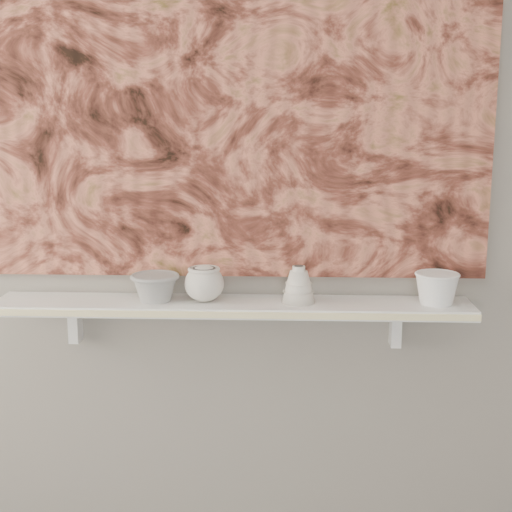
# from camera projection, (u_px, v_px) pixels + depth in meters

# --- Properties ---
(wall_back) EXTENTS (3.60, 0.00, 3.60)m
(wall_back) POSITION_uv_depth(u_px,v_px,m) (234.00, 155.00, 2.10)
(wall_back) COLOR gray
(wall_back) RESTS_ON floor
(shelf) EXTENTS (1.40, 0.18, 0.03)m
(shelf) POSITION_uv_depth(u_px,v_px,m) (232.00, 306.00, 2.09)
(shelf) COLOR white
(shelf) RESTS_ON wall_back
(shelf_stripe) EXTENTS (1.40, 0.01, 0.02)m
(shelf_stripe) POSITION_uv_depth(u_px,v_px,m) (230.00, 315.00, 2.00)
(shelf_stripe) COLOR #F4E6A3
(shelf_stripe) RESTS_ON shelf
(bracket_left) EXTENTS (0.03, 0.06, 0.12)m
(bracket_left) POSITION_uv_depth(u_px,v_px,m) (75.00, 322.00, 2.19)
(bracket_left) COLOR white
(bracket_left) RESTS_ON wall_back
(bracket_right) EXTENTS (0.03, 0.06, 0.12)m
(bracket_right) POSITION_uv_depth(u_px,v_px,m) (395.00, 326.00, 2.15)
(bracket_right) COLOR white
(bracket_right) RESTS_ON wall_back
(painting) EXTENTS (1.50, 0.02, 1.10)m
(painting) POSITION_uv_depth(u_px,v_px,m) (233.00, 89.00, 2.05)
(painting) COLOR brown
(painting) RESTS_ON wall_back
(house_motif) EXTENTS (0.09, 0.00, 0.08)m
(house_motif) POSITION_uv_depth(u_px,v_px,m) (387.00, 197.00, 2.08)
(house_motif) COLOR black
(house_motif) RESTS_ON painting
(bowl_grey) EXTENTS (0.18, 0.18, 0.08)m
(bowl_grey) POSITION_uv_depth(u_px,v_px,m) (155.00, 287.00, 2.09)
(bowl_grey) COLOR gray
(bowl_grey) RESTS_ON shelf
(cup_cream) EXTENTS (0.14, 0.14, 0.11)m
(cup_cream) POSITION_uv_depth(u_px,v_px,m) (204.00, 284.00, 2.08)
(cup_cream) COLOR beige
(cup_cream) RESTS_ON shelf
(bell_vessel) EXTENTS (0.13, 0.13, 0.11)m
(bell_vessel) POSITION_uv_depth(u_px,v_px,m) (299.00, 284.00, 2.07)
(bell_vessel) COLOR beige
(bell_vessel) RESTS_ON shelf
(bowl_white) EXTENTS (0.14, 0.14, 0.09)m
(bowl_white) POSITION_uv_depth(u_px,v_px,m) (437.00, 288.00, 2.06)
(bowl_white) COLOR white
(bowl_white) RESTS_ON shelf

